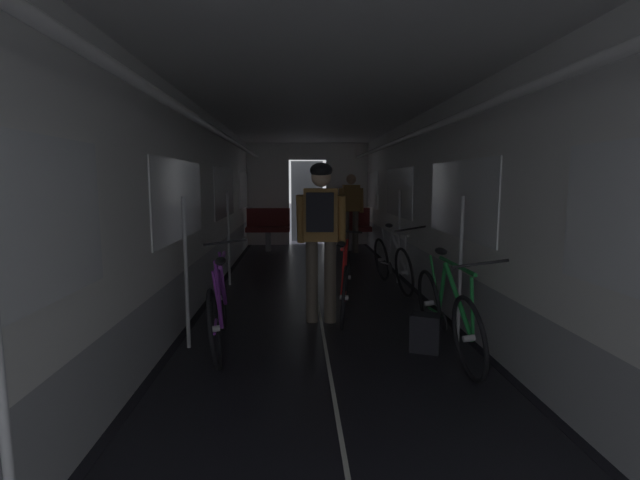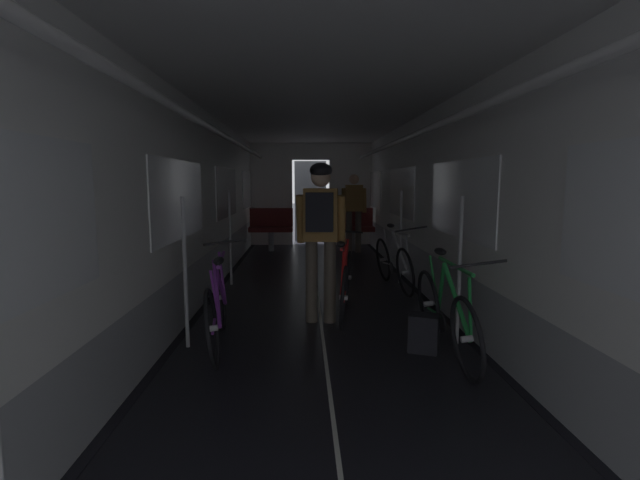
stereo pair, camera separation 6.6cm
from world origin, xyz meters
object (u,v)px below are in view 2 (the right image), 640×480
Objects in this scene: backpack_on_floor at (424,333)px; bicycle_purple at (217,306)px; bicycle_silver at (394,262)px; bicycle_red_in_aisle at (346,282)px; person_standing_near_bench at (354,208)px; bicycle_green at (446,313)px; person_cyclist_aisle at (321,225)px; bench_seat_far_right at (352,225)px; bench_seat_far_left at (271,225)px.

bicycle_purple is at bearing 173.78° from backpack_on_floor.
bicycle_silver is 2.49m from backpack_on_floor.
bicycle_red_in_aisle is 4.71m from person_standing_near_bench.
bicycle_silver is at bearing 85.13° from backpack_on_floor.
bicycle_purple is 2.07m from bicycle_green.
person_cyclist_aisle is 1.03× the size of person_standing_near_bench.
bench_seat_far_right is 0.58× the size of person_standing_near_bench.
person_cyclist_aisle is (-0.90, -5.27, 0.50)m from bench_seat_far_right.
person_standing_near_bench is (0.00, -0.38, 0.41)m from bench_seat_far_right.
bench_seat_far_right is 2.89× the size of backpack_on_floor.
person_standing_near_bench reaches higher than bicycle_green.
backpack_on_floor is (-0.21, -2.47, -0.21)m from bicycle_silver.
bicycle_red_in_aisle is (-0.77, 1.26, 0.00)m from bicycle_green.
bench_seat_far_right is at bearing 72.40° from bicycle_purple.
person_standing_near_bench is (-0.16, 5.89, 0.59)m from bicycle_green.
bicycle_red_in_aisle is (-0.82, -1.31, 0.00)m from bicycle_silver.
bicycle_green is 1.00× the size of bicycle_red_in_aisle.
person_cyclist_aisle is at bearing -125.16° from bicycle_silver.
bicycle_purple is 5.92m from person_standing_near_bench.
bicycle_silver reaches higher than bicycle_red_in_aisle.
person_standing_near_bench is at bearing 82.54° from bicycle_red_in_aisle.
bench_seat_far_left is at bearing 89.13° from bicycle_purple.
backpack_on_floor is (1.80, -6.17, -0.40)m from bench_seat_far_left.
bicycle_silver is 1.01× the size of bicycle_red_in_aisle.
bicycle_green reaches higher than bicycle_red_in_aisle.
bench_seat_far_right is 0.58× the size of bicycle_purple.
bicycle_green is at bearing -8.53° from bicycle_purple.
bicycle_red_in_aisle is at bearing 117.62° from backpack_on_floor.
bicycle_silver is 2.05m from person_cyclist_aisle.
bench_seat_far_right reaches higher than bicycle_red_in_aisle.
bicycle_red_in_aisle is (1.20, -5.01, -0.18)m from bench_seat_far_left.
bicycle_purple is 4.97× the size of backpack_on_floor.
bench_seat_far_left is at bearing 180.00° from bench_seat_far_right.
person_standing_near_bench reaches higher than bicycle_purple.
bench_seat_far_right is at bearing 93.31° from bicycle_silver.
person_cyclist_aisle is at bearing -100.45° from person_standing_near_bench.
bicycle_silver is (0.21, -3.69, -0.19)m from bench_seat_far_right.
backpack_on_floor is at bearing -90.00° from person_standing_near_bench.
bicycle_purple and bicycle_green have the same top height.
person_standing_near_bench is (1.89, 5.58, 0.59)m from bicycle_purple.
person_standing_near_bench reaches higher than bench_seat_far_right.
person_standing_near_bench is at bearing -89.59° from bench_seat_far_right.
bicycle_purple is 1.60m from bicycle_red_in_aisle.
bicycle_silver is at bearing -61.40° from bench_seat_far_left.
bench_seat_far_left reaches higher than bicycle_red_in_aisle.
bicycle_red_in_aisle is 4.95× the size of backpack_on_floor.
bicycle_purple is at bearing 171.47° from bicycle_green.
bench_seat_far_left reaches higher than bicycle_purple.
person_cyclist_aisle reaches higher than backpack_on_floor.
person_standing_near_bench is (0.90, 4.90, -0.10)m from person_cyclist_aisle.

